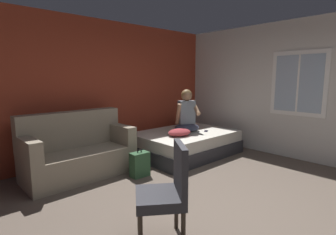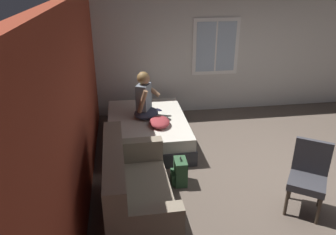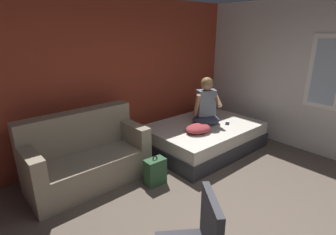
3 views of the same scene
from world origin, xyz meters
TOP-DOWN VIEW (x-y plane):
  - wall_back_accent at (0.00, 3.12)m, footprint 10.78×0.16m
  - bed at (1.51, 2.07)m, footprint 2.08×1.49m
  - couch at (-0.65, 2.43)m, footprint 1.71×0.85m
  - person_seated at (1.58, 2.09)m, footprint 0.66×0.62m
  - backpack at (0.06, 1.71)m, footprint 0.31×0.24m
  - throw_pillow at (1.15, 1.87)m, footprint 0.51×0.41m
  - cell_phone at (1.87, 1.81)m, footprint 0.16×0.13m

SIDE VIEW (x-z plane):
  - backpack at x=0.06m, z-range -0.04..0.42m
  - bed at x=1.51m, z-range 0.00..0.48m
  - couch at x=-0.65m, z-range -0.13..0.91m
  - cell_phone at x=1.87m, z-range 0.48..0.49m
  - throw_pillow at x=1.15m, z-range 0.48..0.62m
  - person_seated at x=1.58m, z-range 0.40..1.27m
  - wall_back_accent at x=0.00m, z-range 0.00..2.70m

